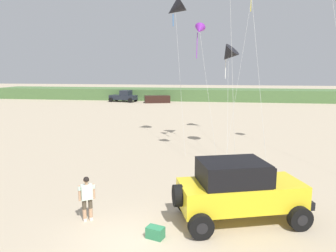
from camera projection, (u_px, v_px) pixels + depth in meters
ground_plane at (135, 242)px, 10.35m from camera, size 220.00×220.00×0.00m
dune_ridge at (235, 95)px, 58.23m from camera, size 90.00×7.23×2.01m
jeep at (239, 189)px, 11.64m from camera, size 5.01×3.61×2.26m
person_watching at (87, 196)px, 11.70m from camera, size 0.54×0.45×1.67m
cooler_box at (155, 232)px, 10.58m from camera, size 0.64×0.51×0.38m
distant_pickup at (124, 96)px, 55.68m from camera, size 4.87×3.16×1.98m
distant_sedan at (157, 99)px, 54.17m from camera, size 4.51×2.87×1.20m
kite_green_box at (200, 30)px, 21.38m from camera, size 1.83×3.24×8.51m
kite_red_delta at (175, 9)px, 23.15m from camera, size 2.09×4.79×10.51m
kite_blue_swept at (228, 55)px, 20.85m from camera, size 1.70×5.03×7.17m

